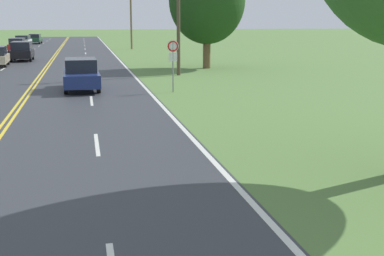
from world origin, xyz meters
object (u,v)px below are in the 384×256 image
(traffic_sign, at_px, (173,53))
(car_dark_green_sedan_horizon, at_px, (35,39))
(car_dark_blue_sedan_approaching, at_px, (81,74))
(car_red_hatchback_receding, at_px, (17,45))
(car_white_suv_distant, at_px, (23,41))
(car_black_van_mid_far, at_px, (22,51))
(tree_left_verge, at_px, (207,0))

(traffic_sign, relative_size, car_dark_green_sedan_horizon, 0.54)
(car_dark_blue_sedan_approaching, bearing_deg, car_red_hatchback_receding, -169.82)
(car_red_hatchback_receding, height_order, car_dark_green_sedan_horizon, car_red_hatchback_receding)
(car_white_suv_distant, bearing_deg, car_black_van_mid_far, -172.15)
(traffic_sign, xyz_separation_m, car_black_van_mid_far, (-10.00, 23.79, -1.11))
(car_dark_blue_sedan_approaching, relative_size, car_white_suv_distant, 1.12)
(car_black_van_mid_far, relative_size, car_white_suv_distant, 1.05)
(car_red_hatchback_receding, height_order, car_white_suv_distant, car_red_hatchback_receding)
(car_dark_green_sedan_horizon, bearing_deg, traffic_sign, -166.86)
(car_dark_blue_sedan_approaching, bearing_deg, car_black_van_mid_far, -167.63)
(car_dark_blue_sedan_approaching, xyz_separation_m, car_dark_green_sedan_horizon, (-7.01, 57.76, -0.07))
(car_black_van_mid_far, bearing_deg, traffic_sign, -157.80)
(tree_left_verge, relative_size, car_dark_blue_sedan_approaching, 1.82)
(tree_left_verge, distance_m, car_white_suv_distant, 40.63)
(car_black_van_mid_far, distance_m, car_white_suv_distant, 25.99)
(car_dark_green_sedan_horizon, bearing_deg, car_red_hatchback_receding, -178.59)
(car_black_van_mid_far, height_order, car_white_suv_distant, car_black_van_mid_far)
(traffic_sign, relative_size, car_red_hatchback_receding, 0.63)
(car_black_van_mid_far, bearing_deg, car_white_suv_distant, 4.91)
(traffic_sign, height_order, car_black_van_mid_far, traffic_sign)
(tree_left_verge, height_order, car_red_hatchback_receding, tree_left_verge)
(traffic_sign, bearing_deg, car_dark_blue_sedan_approaching, 158.43)
(tree_left_verge, bearing_deg, car_black_van_mid_far, 144.43)
(car_white_suv_distant, relative_size, car_dark_green_sedan_horizon, 0.85)
(car_dark_blue_sedan_approaching, height_order, car_dark_green_sedan_horizon, car_dark_blue_sedan_approaching)
(car_red_hatchback_receding, bearing_deg, traffic_sign, -161.35)
(tree_left_verge, height_order, car_dark_green_sedan_horizon, tree_left_verge)
(traffic_sign, distance_m, car_dark_green_sedan_horizon, 60.77)
(traffic_sign, height_order, car_white_suv_distant, traffic_sign)
(car_dark_blue_sedan_approaching, distance_m, car_dark_green_sedan_horizon, 58.18)
(traffic_sign, height_order, car_dark_blue_sedan_approaching, traffic_sign)
(car_dark_blue_sedan_approaching, distance_m, car_red_hatchback_receding, 36.67)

